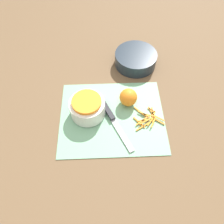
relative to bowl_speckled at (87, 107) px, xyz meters
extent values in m
plane|color=brown|center=(0.10, -0.02, -0.05)|extent=(4.00, 4.00, 0.00)
cube|color=#75AD84|center=(0.10, -0.02, -0.04)|extent=(0.43, 0.36, 0.01)
cylinder|color=silver|center=(0.00, 0.00, -0.01)|extent=(0.14, 0.14, 0.07)
cylinder|color=orange|center=(0.00, 0.00, 0.03)|extent=(0.12, 0.12, 0.02)
cylinder|color=#1E2833|center=(0.22, 0.29, -0.02)|extent=(0.20, 0.20, 0.06)
cube|color=#232328|center=(0.08, 0.01, -0.03)|extent=(0.06, 0.11, 0.02)
cube|color=#B2B2B7|center=(0.13, -0.11, -0.04)|extent=(0.08, 0.15, 0.00)
sphere|color=orange|center=(0.17, 0.05, 0.00)|extent=(0.07, 0.07, 0.07)
cube|color=orange|center=(0.22, -0.08, -0.04)|extent=(0.06, 0.04, 0.00)
cube|color=orange|center=(0.26, 0.00, -0.04)|extent=(0.03, 0.03, 0.00)
cube|color=orange|center=(0.25, -0.03, -0.03)|extent=(0.05, 0.02, 0.00)
cube|color=orange|center=(0.22, 0.00, -0.04)|extent=(0.05, 0.05, 0.00)
cube|color=orange|center=(0.27, -0.02, -0.04)|extent=(0.02, 0.03, 0.00)
cube|color=orange|center=(0.26, -0.05, -0.03)|extent=(0.04, 0.05, 0.00)
cube|color=orange|center=(0.26, -0.02, -0.04)|extent=(0.01, 0.07, 0.00)
cube|color=orange|center=(0.23, -0.05, -0.04)|extent=(0.07, 0.02, 0.00)
cube|color=orange|center=(0.29, -0.04, -0.04)|extent=(0.04, 0.03, 0.00)
cube|color=orange|center=(0.24, -0.05, -0.03)|extent=(0.06, 0.04, 0.00)
cube|color=orange|center=(0.22, -0.05, -0.04)|extent=(0.06, 0.05, 0.00)
cube|color=orange|center=(0.26, -0.01, -0.04)|extent=(0.02, 0.06, 0.00)
cube|color=orange|center=(0.29, -0.06, -0.04)|extent=(0.04, 0.03, 0.00)
cube|color=orange|center=(0.21, -0.06, -0.04)|extent=(0.04, 0.05, 0.00)
cube|color=orange|center=(0.26, -0.06, -0.03)|extent=(0.03, 0.05, 0.00)
cube|color=orange|center=(0.23, -0.02, -0.03)|extent=(0.05, 0.04, 0.00)
camera|label=1|loc=(0.08, -0.51, 0.71)|focal=35.00mm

